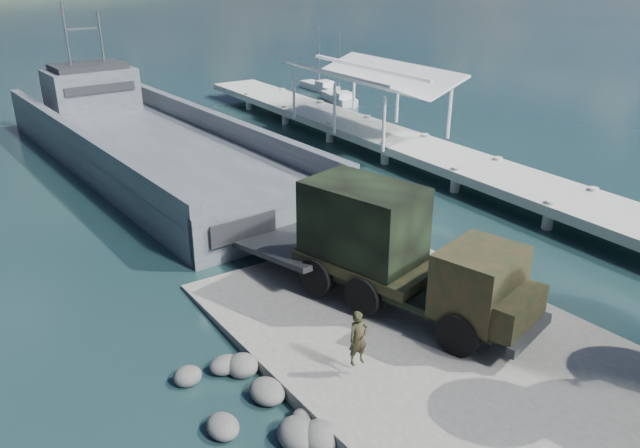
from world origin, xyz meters
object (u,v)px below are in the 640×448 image
(pier, at_px, (378,125))
(landing_craft, at_px, (151,152))
(soldier, at_px, (358,350))
(sailboat_near, at_px, (339,99))
(sailboat_far, at_px, (320,87))
(military_truck, at_px, (399,252))

(pier, height_order, landing_craft, landing_craft)
(pier, height_order, soldier, pier)
(sailboat_near, height_order, sailboat_far, sailboat_near)
(landing_craft, xyz_separation_m, soldier, (-2.36, -24.05, 0.51))
(soldier, height_order, sailboat_far, sailboat_far)
(pier, bearing_deg, sailboat_near, 64.68)
(sailboat_far, bearing_deg, soldier, -121.68)
(landing_craft, bearing_deg, sailboat_near, 19.57)
(soldier, bearing_deg, military_truck, 39.08)
(soldier, relative_size, sailboat_near, 0.27)
(landing_craft, xyz_separation_m, military_truck, (1.14, -21.59, 1.69))
(pier, distance_m, military_truck, 21.00)
(landing_craft, relative_size, military_truck, 3.79)
(landing_craft, bearing_deg, soldier, -99.37)
(military_truck, height_order, soldier, military_truck)
(pier, bearing_deg, sailboat_far, 67.29)
(landing_craft, height_order, sailboat_near, landing_craft)
(soldier, xyz_separation_m, sailboat_near, (22.29, 32.65, -1.01))
(landing_craft, xyz_separation_m, sailboat_far, (21.45, 13.97, -0.51))
(pier, height_order, military_truck, pier)
(sailboat_near, bearing_deg, sailboat_far, 86.33)
(sailboat_near, bearing_deg, pier, -103.20)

